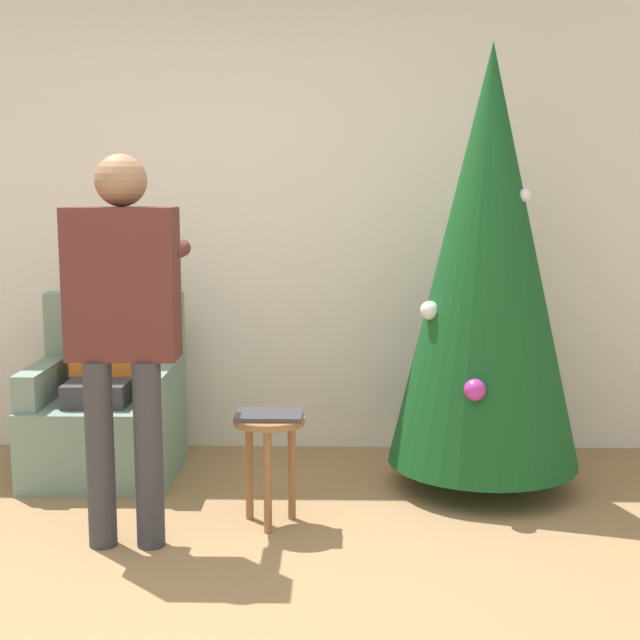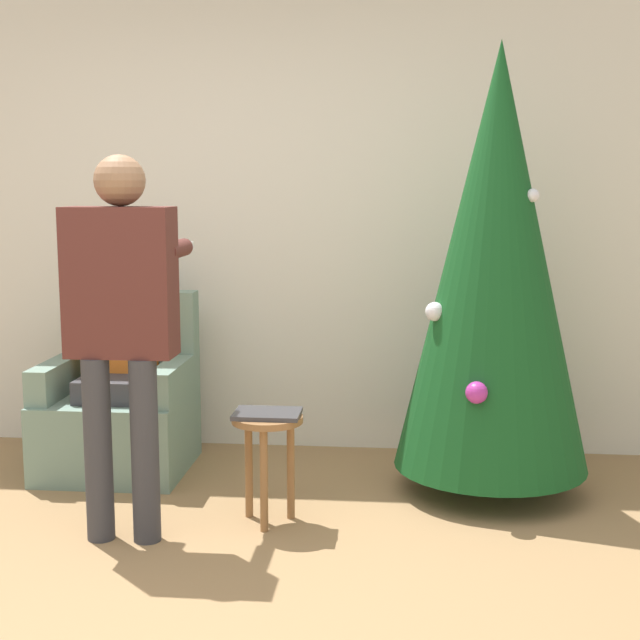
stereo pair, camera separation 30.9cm
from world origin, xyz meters
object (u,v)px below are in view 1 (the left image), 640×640
Objects in this scene: christmas_tree at (487,259)px; armchair at (107,414)px; side_stool at (269,440)px; person_standing at (123,313)px; person_seated at (103,350)px.

christmas_tree reaches higher than armchair.
armchair is 1.89× the size of side_stool.
christmas_tree is 2.16m from armchair.
person_standing reaches higher than armchair.
person_seated is 0.74× the size of person_standing.
person_seated is at bearing -90.00° from armchair.
christmas_tree is 1.33× the size of person_standing.
person_seated is 1.01m from person_standing.
armchair is at bearing 90.00° from person_seated.
side_stool is at bearing -153.36° from christmas_tree.
side_stool is (0.59, 0.21, -0.61)m from person_standing.
armchair is 0.35m from person_seated.
person_seated is at bearing 143.25° from side_stool.
christmas_tree is 2.34× the size of armchair.
person_seated is at bearing 110.21° from person_standing.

